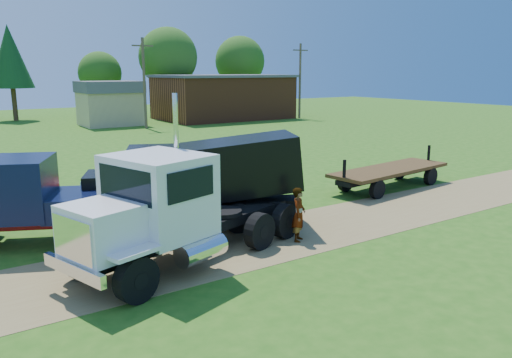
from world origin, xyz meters
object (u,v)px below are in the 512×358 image
white_semi_tractor (163,212)px  flatbed_trailer (390,173)px  black_dump_truck (202,176)px  navy_truck (41,200)px  spectator_a (299,215)px  orange_pickup (153,186)px

white_semi_tractor → flatbed_trailer: size_ratio=1.17×
white_semi_tractor → black_dump_truck: bearing=29.7°
navy_truck → spectator_a: navy_truck is taller
navy_truck → flatbed_trailer: 16.21m
navy_truck → white_semi_tractor: bearing=-34.9°
spectator_a → navy_truck: bearing=106.7°
navy_truck → orange_pickup: 5.93m
white_semi_tractor → spectator_a: (4.85, -0.29, -0.80)m
orange_pickup → flatbed_trailer: bearing=-98.6°
black_dump_truck → flatbed_trailer: bearing=26.0°
navy_truck → spectator_a: 8.72m
white_semi_tractor → flatbed_trailer: bearing=-3.1°
orange_pickup → spectator_a: bearing=-153.1°
navy_truck → flatbed_trailer: size_ratio=0.94×
flatbed_trailer → spectator_a: bearing=-163.1°
flatbed_trailer → spectator_a: (-8.78, -3.72, 0.16)m
black_dump_truck → orange_pickup: bearing=118.5°
white_semi_tractor → black_dump_truck: 4.27m
white_semi_tractor → black_dump_truck: white_semi_tractor is taller
black_dump_truck → spectator_a: (1.94, -3.41, -0.97)m
orange_pickup → flatbed_trailer: size_ratio=0.79×
black_dump_truck → white_semi_tractor: bearing=-108.7°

